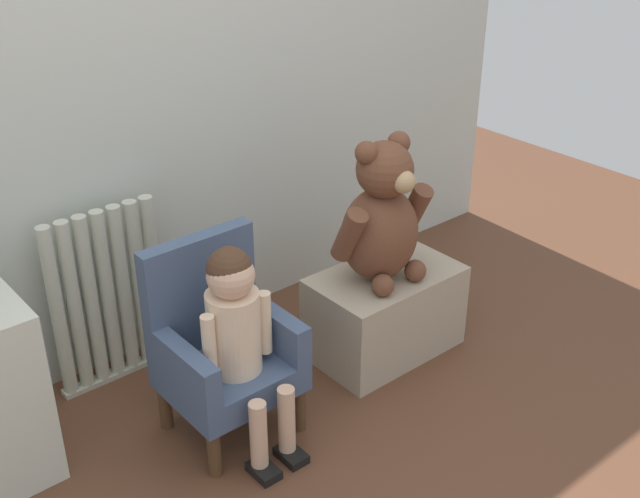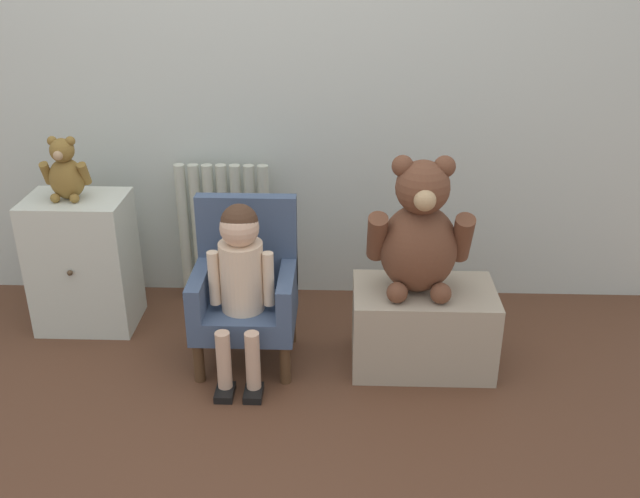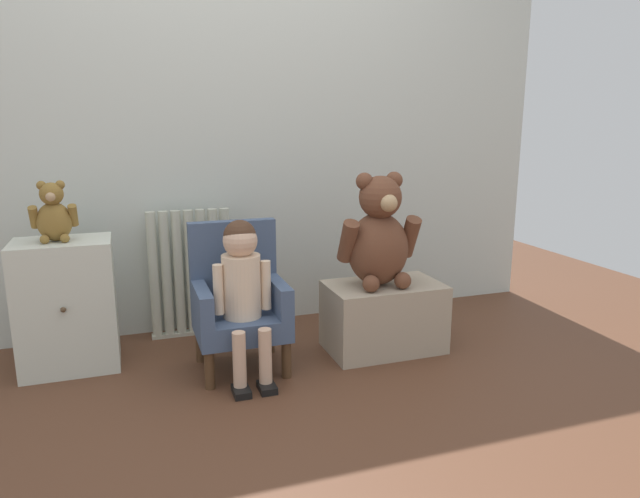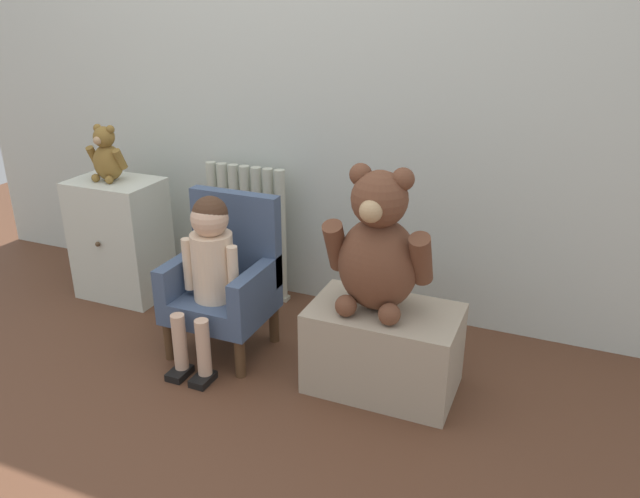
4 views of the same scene
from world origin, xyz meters
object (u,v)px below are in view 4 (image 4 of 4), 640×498
Objects in this scene: small_teddy_bear at (107,156)px; low_bench at (383,349)px; child_figure at (209,258)px; large_teddy_bear at (378,249)px; child_armchair at (225,280)px; small_dresser at (121,239)px; radiator at (247,233)px.

low_bench is at bearing -10.39° from small_teddy_bear.
small_teddy_bear is at bearing 155.96° from child_figure.
low_bench is at bearing 0.54° from large_teddy_bear.
child_armchair reaches higher than low_bench.
small_teddy_bear reaches higher than low_bench.
large_teddy_bear is at bearing -179.46° from low_bench.
small_dresser is 1.49m from low_bench.
child_armchair is at bearing -16.84° from small_teddy_bear.
large_teddy_bear is at bearing -10.93° from small_dresser.
radiator is at bearing 108.46° from child_armchair.
child_armchair is at bearing -71.54° from radiator.
child_figure is (-0.00, -0.11, 0.14)m from child_armchair.
small_dresser is 1.10× the size of large_teddy_bear.
small_teddy_bear reaches higher than small_dresser.
large_teddy_bear is (0.84, -0.52, 0.24)m from radiator.
child_figure is at bearing -174.30° from large_teddy_bear.
small_dresser is 0.78m from child_armchair.
small_teddy_bear is at bearing 163.16° from child_armchair.
radiator is 1.23× the size of large_teddy_bear.
small_dresser is at bearing 169.34° from low_bench.
small_dresser is at bearing 155.24° from child_figure.
large_teddy_bear is at bearing 5.70° from child_figure.
child_armchair is at bearing 90.00° from child_figure.
child_figure is at bearing -24.76° from small_dresser.
small_dresser reaches higher than low_bench.
radiator reaches higher than small_dresser.
child_armchair is at bearing 176.55° from large_teddy_bear.
large_teddy_bear is (0.68, -0.04, 0.27)m from child_armchair.
child_armchair is 0.89m from small_teddy_bear.
small_dresser is 0.42m from small_teddy_bear.
small_dresser is (-0.58, -0.24, -0.03)m from radiator.
child_figure reaches higher than low_bench.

